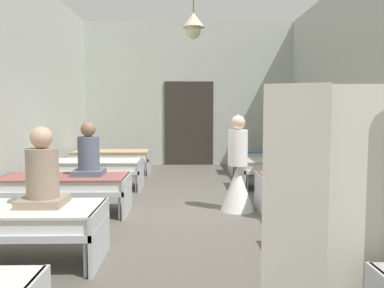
{
  "coord_description": "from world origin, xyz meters",
  "views": [
    {
      "loc": [
        -0.16,
        -5.73,
        1.51
      ],
      "look_at": [
        0.0,
        1.41,
        0.93
      ],
      "focal_mm": 36.2,
      "sensor_mm": 36.0,
      "label": 1
    }
  ],
  "objects_px": {
    "bed_right_row_2": "(322,184)",
    "bed_left_row_1": "(6,220)",
    "bed_left_row_3": "(94,167)",
    "patient_seated_secondary": "(43,177)",
    "bed_left_row_4": "(112,156)",
    "bed_left_row_2": "(64,185)",
    "privacy_screen": "(357,213)",
    "patient_seated_primary": "(89,156)",
    "bed_right_row_4": "(267,156)",
    "nurse_near_aisle": "(238,177)",
    "bed_right_row_3": "(288,166)"
  },
  "relations": [
    {
      "from": "nurse_near_aisle",
      "to": "bed_right_row_3",
      "type": "bearing_deg",
      "value": 171.82
    },
    {
      "from": "privacy_screen",
      "to": "nurse_near_aisle",
      "type": "bearing_deg",
      "value": 98.76
    },
    {
      "from": "bed_left_row_2",
      "to": "patient_seated_secondary",
      "type": "height_order",
      "value": "patient_seated_secondary"
    },
    {
      "from": "bed_left_row_2",
      "to": "patient_seated_primary",
      "type": "relative_size",
      "value": 2.37
    },
    {
      "from": "privacy_screen",
      "to": "patient_seated_primary",
      "type": "bearing_deg",
      "value": 131.22
    },
    {
      "from": "bed_left_row_1",
      "to": "bed_left_row_4",
      "type": "height_order",
      "value": "same"
    },
    {
      "from": "bed_left_row_3",
      "to": "privacy_screen",
      "type": "xyz_separation_m",
      "value": [
        2.92,
        -5.14,
        0.41
      ]
    },
    {
      "from": "nurse_near_aisle",
      "to": "privacy_screen",
      "type": "xyz_separation_m",
      "value": [
        0.31,
        -3.39,
        0.32
      ]
    },
    {
      "from": "bed_right_row_2",
      "to": "nurse_near_aisle",
      "type": "distance_m",
      "value": 1.27
    },
    {
      "from": "bed_left_row_3",
      "to": "bed_right_row_4",
      "type": "xyz_separation_m",
      "value": [
        3.87,
        1.9,
        0.0
      ]
    },
    {
      "from": "bed_left_row_2",
      "to": "bed_left_row_1",
      "type": "bearing_deg",
      "value": -90.0
    },
    {
      "from": "bed_right_row_2",
      "to": "privacy_screen",
      "type": "bearing_deg",
      "value": -106.32
    },
    {
      "from": "bed_right_row_4",
      "to": "bed_left_row_1",
      "type": "bearing_deg",
      "value": -124.18
    },
    {
      "from": "bed_left_row_1",
      "to": "patient_seated_primary",
      "type": "distance_m",
      "value": 2.06
    },
    {
      "from": "bed_left_row_3",
      "to": "patient_seated_secondary",
      "type": "bearing_deg",
      "value": -84.63
    },
    {
      "from": "bed_left_row_2",
      "to": "patient_seated_primary",
      "type": "distance_m",
      "value": 0.56
    },
    {
      "from": "bed_right_row_4",
      "to": "patient_seated_secondary",
      "type": "relative_size",
      "value": 2.37
    },
    {
      "from": "privacy_screen",
      "to": "bed_right_row_3",
      "type": "bearing_deg",
      "value": 83.07
    },
    {
      "from": "bed_right_row_4",
      "to": "patient_seated_primary",
      "type": "relative_size",
      "value": 2.37
    },
    {
      "from": "bed_right_row_2",
      "to": "patient_seated_secondary",
      "type": "relative_size",
      "value": 2.37
    },
    {
      "from": "patient_seated_secondary",
      "to": "bed_left_row_4",
      "type": "bearing_deg",
      "value": 93.56
    },
    {
      "from": "bed_left_row_2",
      "to": "bed_left_row_3",
      "type": "distance_m",
      "value": 1.9
    },
    {
      "from": "bed_left_row_2",
      "to": "privacy_screen",
      "type": "bearing_deg",
      "value": -48.01
    },
    {
      "from": "bed_right_row_2",
      "to": "patient_seated_primary",
      "type": "distance_m",
      "value": 3.55
    },
    {
      "from": "bed_left_row_2",
      "to": "bed_left_row_3",
      "type": "relative_size",
      "value": 1.0
    },
    {
      "from": "bed_left_row_2",
      "to": "bed_right_row_2",
      "type": "relative_size",
      "value": 1.0
    },
    {
      "from": "bed_left_row_2",
      "to": "bed_right_row_3",
      "type": "distance_m",
      "value": 4.31
    },
    {
      "from": "nurse_near_aisle",
      "to": "privacy_screen",
      "type": "distance_m",
      "value": 3.42
    },
    {
      "from": "bed_right_row_2",
      "to": "bed_left_row_1",
      "type": "bearing_deg",
      "value": -153.85
    },
    {
      "from": "bed_left_row_4",
      "to": "bed_right_row_3",
      "type": "bearing_deg",
      "value": -26.15
    },
    {
      "from": "bed_right_row_2",
      "to": "bed_right_row_4",
      "type": "relative_size",
      "value": 1.0
    },
    {
      "from": "bed_left_row_1",
      "to": "bed_left_row_3",
      "type": "xyz_separation_m",
      "value": [
        0.0,
        3.8,
        0.0
      ]
    },
    {
      "from": "bed_left_row_1",
      "to": "bed_left_row_2",
      "type": "xyz_separation_m",
      "value": [
        0.0,
        1.9,
        0.0
      ]
    },
    {
      "from": "bed_right_row_3",
      "to": "patient_seated_primary",
      "type": "xyz_separation_m",
      "value": [
        -3.52,
        -1.82,
        0.43
      ]
    },
    {
      "from": "bed_left_row_2",
      "to": "privacy_screen",
      "type": "relative_size",
      "value": 1.12
    },
    {
      "from": "bed_left_row_2",
      "to": "bed_left_row_3",
      "type": "bearing_deg",
      "value": 90.0
    },
    {
      "from": "bed_left_row_2",
      "to": "bed_left_row_4",
      "type": "xyz_separation_m",
      "value": [
        0.0,
        3.8,
        0.0
      ]
    },
    {
      "from": "bed_left_row_3",
      "to": "bed_right_row_3",
      "type": "distance_m",
      "value": 3.87
    },
    {
      "from": "bed_right_row_3",
      "to": "privacy_screen",
      "type": "bearing_deg",
      "value": -100.46
    },
    {
      "from": "bed_left_row_2",
      "to": "bed_right_row_3",
      "type": "relative_size",
      "value": 1.0
    },
    {
      "from": "bed_left_row_4",
      "to": "privacy_screen",
      "type": "bearing_deg",
      "value": -67.48
    },
    {
      "from": "bed_left_row_1",
      "to": "patient_seated_secondary",
      "type": "xyz_separation_m",
      "value": [
        0.35,
        0.07,
        0.43
      ]
    },
    {
      "from": "patient_seated_primary",
      "to": "bed_right_row_4",
      "type": "bearing_deg",
      "value": 46.56
    },
    {
      "from": "bed_left_row_1",
      "to": "bed_right_row_4",
      "type": "xyz_separation_m",
      "value": [
        3.87,
        5.7,
        0.0
      ]
    },
    {
      "from": "bed_right_row_2",
      "to": "bed_left_row_2",
      "type": "bearing_deg",
      "value": 180.0
    },
    {
      "from": "bed_left_row_1",
      "to": "privacy_screen",
      "type": "distance_m",
      "value": 3.24
    },
    {
      "from": "bed_left_row_1",
      "to": "patient_seated_primary",
      "type": "bearing_deg",
      "value": 79.99
    },
    {
      "from": "privacy_screen",
      "to": "bed_right_row_2",
      "type": "bearing_deg",
      "value": 77.21
    },
    {
      "from": "bed_left_row_4",
      "to": "patient_seated_secondary",
      "type": "bearing_deg",
      "value": -86.44
    },
    {
      "from": "bed_left_row_1",
      "to": "bed_right_row_3",
      "type": "height_order",
      "value": "same"
    }
  ]
}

